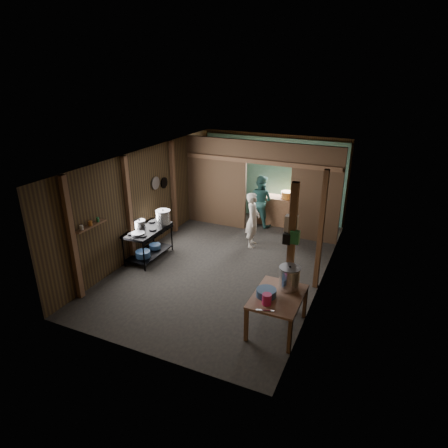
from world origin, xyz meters
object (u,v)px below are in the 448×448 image
at_px(gas_range, 149,244).
at_px(pink_bucket, 267,299).
at_px(stove_pot_large, 163,217).
at_px(stock_pot, 289,278).
at_px(cook, 253,220).
at_px(prep_table, 277,312).
at_px(yellow_tub, 287,195).

relative_size(gas_range, pink_bucket, 6.92).
xyz_separation_m(stove_pot_large, pink_bucket, (3.44, -2.18, -0.16)).
bearing_deg(pink_bucket, gas_range, 154.48).
height_order(gas_range, stock_pot, stock_pot).
xyz_separation_m(gas_range, cook, (2.08, 1.73, 0.34)).
relative_size(gas_range, prep_table, 1.14).
distance_m(pink_bucket, yellow_tub, 5.34).
xyz_separation_m(gas_range, stock_pot, (3.81, -1.08, 0.50)).
distance_m(stove_pot_large, cook, 2.31).
xyz_separation_m(yellow_tub, cook, (-0.42, -1.77, -0.22)).
bearing_deg(gas_range, prep_table, -20.53).
height_order(pink_bucket, cook, cook).
height_order(prep_table, pink_bucket, pink_bucket).
height_order(prep_table, stock_pot, stock_pot).
xyz_separation_m(prep_table, yellow_tub, (-1.21, 4.89, 0.61)).
distance_m(gas_range, stove_pot_large, 0.74).
relative_size(stove_pot_large, cook, 0.25).
bearing_deg(cook, stock_pot, -159.14).
distance_m(stock_pot, cook, 3.31).
xyz_separation_m(stock_pot, pink_bucket, (-0.21, -0.64, -0.11)).
bearing_deg(pink_bucket, yellow_tub, 101.95).
xyz_separation_m(gas_range, yellow_tub, (2.50, 3.50, 0.56)).
xyz_separation_m(prep_table, stove_pot_large, (-3.54, 1.85, 0.61)).
distance_m(prep_table, yellow_tub, 5.08).
bearing_deg(gas_range, stove_pot_large, 69.79).
bearing_deg(yellow_tub, cook, -103.37).
height_order(yellow_tub, cook, cook).
height_order(gas_range, pink_bucket, pink_bucket).
height_order(prep_table, stove_pot_large, stove_pot_large).
relative_size(prep_table, stock_pot, 2.58).
bearing_deg(stove_pot_large, yellow_tub, 52.52).
bearing_deg(gas_range, cook, 39.76).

